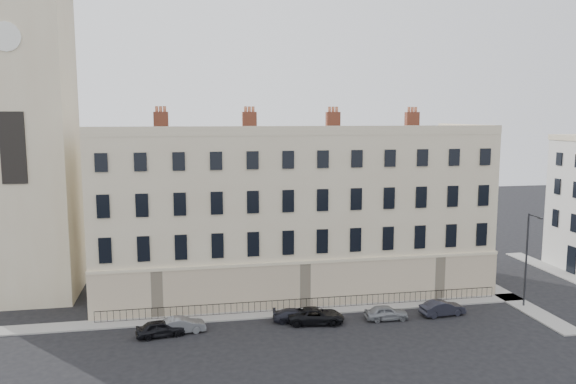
# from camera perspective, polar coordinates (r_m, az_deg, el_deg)

# --- Properties ---
(ground) EXTENTS (160.00, 160.00, 0.00)m
(ground) POSITION_cam_1_polar(r_m,az_deg,el_deg) (46.35, 10.85, -13.44)
(ground) COLOR black
(ground) RESTS_ON ground
(terrace) EXTENTS (36.22, 12.22, 17.00)m
(terrace) POSITION_cam_1_polar(r_m,az_deg,el_deg) (53.83, 0.42, -2.03)
(terrace) COLOR beige
(terrace) RESTS_ON ground
(church_tower) EXTENTS (8.00, 8.13, 44.00)m
(church_tower) POSITION_cam_1_polar(r_m,az_deg,el_deg) (55.81, -25.35, 9.09)
(church_tower) COLOR beige
(church_tower) RESTS_ON ground
(pavement_terrace) EXTENTS (48.00, 2.00, 0.12)m
(pavement_terrace) POSITION_cam_1_polar(r_m,az_deg,el_deg) (48.44, -2.75, -12.28)
(pavement_terrace) COLOR gray
(pavement_terrace) RESTS_ON ground
(pavement_east_return) EXTENTS (2.00, 24.00, 0.12)m
(pavement_east_return) POSITION_cam_1_polar(r_m,az_deg,el_deg) (58.68, 19.95, -9.14)
(pavement_east_return) COLOR gray
(pavement_east_return) RESTS_ON ground
(pavement_adjacent) EXTENTS (2.00, 20.00, 0.12)m
(pavement_adjacent) POSITION_cam_1_polar(r_m,az_deg,el_deg) (65.76, 26.64, -7.69)
(pavement_adjacent) COLOR gray
(pavement_adjacent) RESTS_ON ground
(railings) EXTENTS (35.00, 0.04, 0.96)m
(railings) POSITION_cam_1_polar(r_m,az_deg,el_deg) (49.32, 1.88, -11.30)
(railings) COLOR black
(railings) RESTS_ON ground
(car_a) EXTENTS (3.87, 2.05, 1.25)m
(car_a) POSITION_cam_1_polar(r_m,az_deg,el_deg) (44.91, -12.83, -13.35)
(car_a) COLOR black
(car_a) RESTS_ON ground
(car_b) EXTENTS (3.81, 1.69, 1.22)m
(car_b) POSITION_cam_1_polar(r_m,az_deg,el_deg) (45.28, -10.78, -13.14)
(car_b) COLOR slate
(car_b) RESTS_ON ground
(car_c) EXTENTS (3.83, 2.01, 1.06)m
(car_c) POSITION_cam_1_polar(r_m,az_deg,el_deg) (46.69, 0.73, -12.44)
(car_c) COLOR black
(car_c) RESTS_ON ground
(car_d) EXTENTS (4.82, 2.70, 1.27)m
(car_d) POSITION_cam_1_polar(r_m,az_deg,el_deg) (46.44, 2.86, -12.43)
(car_d) COLOR black
(car_d) RESTS_ON ground
(car_e) EXTENTS (3.61, 1.57, 1.21)m
(car_e) POSITION_cam_1_polar(r_m,az_deg,el_deg) (47.81, 9.96, -11.98)
(car_e) COLOR gray
(car_e) RESTS_ON ground
(car_f) EXTENTS (3.92, 1.71, 1.25)m
(car_f) POSITION_cam_1_polar(r_m,az_deg,el_deg) (49.81, 15.42, -11.30)
(car_f) COLOR #1F202A
(car_f) RESTS_ON ground
(streetlamp) EXTENTS (0.25, 1.80, 8.34)m
(streetlamp) POSITION_cam_1_polar(r_m,az_deg,el_deg) (53.07, 23.14, -5.98)
(streetlamp) COLOR #292A2E
(streetlamp) RESTS_ON ground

